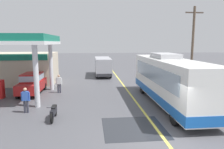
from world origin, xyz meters
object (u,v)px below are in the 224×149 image
object	(u,v)px
cyclist_on_shoulder	(213,105)
car_at_pump	(32,82)
pedestrian_near_pump	(59,83)
coach_bus_main	(169,81)
pedestrian_by_shop	(26,99)
motorcycle_parked_forecourt	(54,112)
minibus_opposing_lane	(103,65)

from	to	relation	value
cyclist_on_shoulder	car_at_pump	bearing A→B (deg)	150.04
cyclist_on_shoulder	pedestrian_near_pump	distance (m)	12.52
cyclist_on_shoulder	pedestrian_near_pump	xyz separation A→B (m)	(-10.20, 7.26, 0.15)
coach_bus_main	pedestrian_by_shop	size ratio (longest dim) A/B	6.65
car_at_pump	cyclist_on_shoulder	bearing A→B (deg)	-29.96
cyclist_on_shoulder	pedestrian_by_shop	bearing A→B (deg)	170.11
pedestrian_near_pump	pedestrian_by_shop	xyz separation A→B (m)	(-1.31, -5.25, 0.00)
coach_bus_main	cyclist_on_shoulder	size ratio (longest dim) A/B	6.07
motorcycle_parked_forecourt	pedestrian_by_shop	xyz separation A→B (m)	(-1.97, 1.34, 0.49)
coach_bus_main	car_at_pump	bearing A→B (deg)	158.77
minibus_opposing_lane	motorcycle_parked_forecourt	bearing A→B (deg)	-103.50
cyclist_on_shoulder	pedestrian_near_pump	world-z (taller)	cyclist_on_shoulder
pedestrian_by_shop	pedestrian_near_pump	bearing A→B (deg)	76.00
coach_bus_main	car_at_pump	size ratio (longest dim) A/B	2.63
car_at_pump	pedestrian_near_pump	xyz separation A→B (m)	(2.33, 0.04, -0.08)
coach_bus_main	minibus_opposing_lane	world-z (taller)	coach_bus_main
car_at_pump	pedestrian_by_shop	world-z (taller)	car_at_pump
car_at_pump	pedestrian_by_shop	size ratio (longest dim) A/B	2.53
minibus_opposing_lane	pedestrian_near_pump	size ratio (longest dim) A/B	3.69
cyclist_on_shoulder	motorcycle_parked_forecourt	distance (m)	9.57
coach_bus_main	pedestrian_near_pump	bearing A→B (deg)	153.51
car_at_pump	cyclist_on_shoulder	size ratio (longest dim) A/B	2.31
coach_bus_main	minibus_opposing_lane	bearing A→B (deg)	106.73
coach_bus_main	motorcycle_parked_forecourt	bearing A→B (deg)	-163.56
motorcycle_parked_forecourt	pedestrian_near_pump	world-z (taller)	pedestrian_near_pump
pedestrian_near_pump	pedestrian_by_shop	world-z (taller)	same
car_at_pump	cyclist_on_shoulder	distance (m)	14.47
minibus_opposing_lane	pedestrian_by_shop	size ratio (longest dim) A/B	3.69
cyclist_on_shoulder	pedestrian_by_shop	distance (m)	11.69
coach_bus_main	cyclist_on_shoulder	xyz separation A→B (m)	(1.64, -2.99, -0.94)
cyclist_on_shoulder	pedestrian_by_shop	size ratio (longest dim) A/B	1.10
minibus_opposing_lane	pedestrian_near_pump	xyz separation A→B (m)	(-4.48, -9.30, -0.54)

